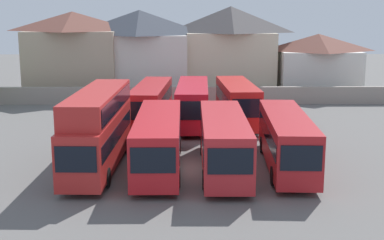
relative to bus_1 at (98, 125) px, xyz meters
name	(u,v)px	position (x,y,z in m)	size (l,w,h in m)	color
ground	(190,113)	(5.75, 17.66, -2.70)	(140.00, 140.00, 0.00)	#605E5B
depot_boundary_wall	(190,95)	(5.75, 22.77, -1.80)	(56.00, 0.50, 1.80)	gray
bus_1	(98,125)	(0.00, 0.00, 0.00)	(2.78, 11.83, 4.78)	red
bus_2	(158,139)	(3.67, -0.26, -0.79)	(2.73, 11.69, 3.32)	red
bus_3	(224,140)	(7.62, -0.67, -0.78)	(2.78, 11.46, 3.35)	red
bus_4	(286,138)	(11.51, -0.15, -0.79)	(3.02, 11.46, 3.32)	#B01B1F
bus_5	(151,102)	(2.43, 12.60, -0.74)	(3.20, 11.58, 3.42)	#B41F23
bus_6	(193,102)	(5.93, 12.46, -0.70)	(2.91, 11.48, 3.49)	red
bus_7	(237,101)	(9.70, 12.63, -0.67)	(3.02, 10.50, 3.55)	red
house_terrace_left	(74,53)	(-7.48, 29.37, 2.12)	(10.60, 7.96, 9.47)	tan
house_terrace_centre	(140,52)	(0.07, 29.62, 2.22)	(11.43, 7.05, 9.64)	silver
house_terrace_right	(230,50)	(10.53, 30.01, 2.43)	(10.56, 6.51, 10.05)	beige
house_terrace_far_right	(317,64)	(20.55, 29.20, 0.86)	(9.42, 7.03, 6.97)	silver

